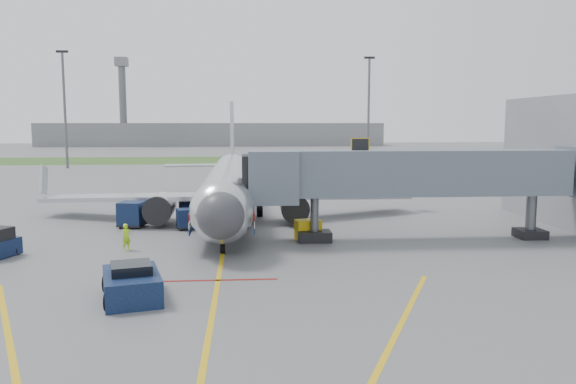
{
  "coord_description": "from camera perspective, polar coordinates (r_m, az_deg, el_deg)",
  "views": [
    {
      "loc": [
        1.43,
        -31.7,
        7.86
      ],
      "look_at": [
        4.31,
        6.24,
        3.2
      ],
      "focal_mm": 35.0,
      "sensor_mm": 36.0,
      "label": 1
    }
  ],
  "objects": [
    {
      "name": "ground",
      "position": [
        32.69,
        -6.78,
        -6.98
      ],
      "size": [
        400.0,
        400.0,
        0.0
      ],
      "primitive_type": "plane",
      "color": "#565659",
      "rests_on": "ground"
    },
    {
      "name": "grass_strip",
      "position": [
        121.96,
        -5.02,
        3.26
      ],
      "size": [
        300.0,
        25.0,
        0.01
      ],
      "primitive_type": "cube",
      "color": "#2D4C1E",
      "rests_on": "ground"
    },
    {
      "name": "apron_markings",
      "position": [
        25.58,
        -7.48,
        -10.96
      ],
      "size": [
        21.52,
        50.0,
        0.01
      ],
      "color": "gold",
      "rests_on": "ground"
    },
    {
      "name": "airliner",
      "position": [
        47.26,
        -6.05,
        0.61
      ],
      "size": [
        32.1,
        35.67,
        10.25
      ],
      "color": "silver",
      "rests_on": "ground"
    },
    {
      "name": "jet_bridge",
      "position": [
        38.59,
        12.91,
        1.77
      ],
      "size": [
        25.3,
        4.0,
        6.9
      ],
      "color": "slate",
      "rests_on": "ground"
    },
    {
      "name": "light_mast_left",
      "position": [
        106.49,
        -21.74,
        8.06
      ],
      "size": [
        2.0,
        0.44,
        20.4
      ],
      "color": "#595B60",
      "rests_on": "ground"
    },
    {
      "name": "light_mast_right",
      "position": [
        109.31,
        8.19,
        8.44
      ],
      "size": [
        2.0,
        0.44,
        20.4
      ],
      "color": "#595B60",
      "rests_on": "ground"
    },
    {
      "name": "distant_terminal",
      "position": [
        202.06,
        -7.63,
        5.83
      ],
      "size": [
        120.0,
        14.0,
        8.0
      ],
      "primitive_type": "cube",
      "color": "slate",
      "rests_on": "ground"
    },
    {
      "name": "control_tower",
      "position": [
        201.24,
        -16.45,
        9.4
      ],
      "size": [
        4.0,
        4.0,
        30.0
      ],
      "color": "#595B60",
      "rests_on": "ground"
    },
    {
      "name": "pushback_tug",
      "position": [
        26.52,
        -15.6,
        -8.98
      ],
      "size": [
        3.33,
        4.41,
        1.64
      ],
      "color": "#0B1634",
      "rests_on": "ground"
    },
    {
      "name": "baggage_cart_a",
      "position": [
        42.61,
        -10.27,
        -2.69
      ],
      "size": [
        1.73,
        1.73,
        1.53
      ],
      "color": "#0B1634",
      "rests_on": "ground"
    },
    {
      "name": "baggage_cart_b",
      "position": [
        45.82,
        -9.85,
        -1.91
      ],
      "size": [
        2.07,
        2.07,
        1.68
      ],
      "color": "#0B1634",
      "rests_on": "ground"
    },
    {
      "name": "baggage_cart_c",
      "position": [
        44.27,
        -15.59,
        -2.2
      ],
      "size": [
        2.1,
        2.1,
        1.95
      ],
      "color": "#0B1634",
      "rests_on": "ground"
    },
    {
      "name": "belt_loader",
      "position": [
        48.21,
        -8.96,
        -1.95
      ],
      "size": [
        2.3,
        3.81,
        1.81
      ],
      "color": "#0B1634",
      "rests_on": "ground"
    },
    {
      "name": "ground_power_cart",
      "position": [
        38.35,
        2.04,
        -3.85
      ],
      "size": [
        1.85,
        1.4,
        1.34
      ],
      "color": "gold",
      "rests_on": "ground"
    },
    {
      "name": "ramp_worker",
      "position": [
        36.37,
        -16.09,
        -4.42
      ],
      "size": [
        0.72,
        0.72,
        1.68
      ],
      "primitive_type": "imported",
      "rotation": [
        0.0,
        0.0,
        0.79
      ],
      "color": "#A2E71B",
      "rests_on": "ground"
    }
  ]
}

